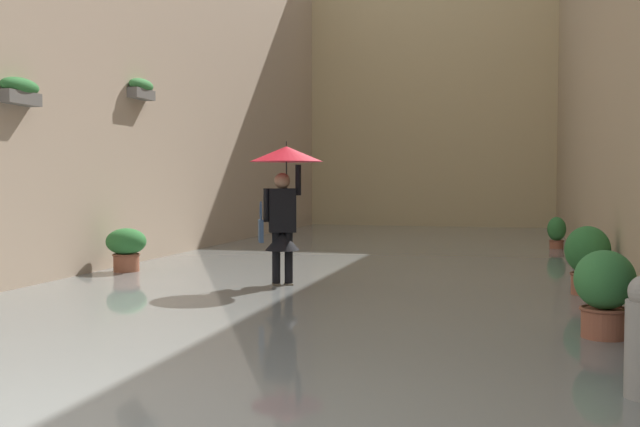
# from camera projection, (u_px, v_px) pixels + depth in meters

# --- Properties ---
(ground_plane) EXTENTS (60.00, 60.00, 0.00)m
(ground_plane) POSITION_uv_depth(u_px,v_px,m) (369.00, 263.00, 14.01)
(ground_plane) COLOR slate
(flood_water) EXTENTS (8.78, 26.84, 0.08)m
(flood_water) POSITION_uv_depth(u_px,v_px,m) (369.00, 261.00, 14.01)
(flood_water) COLOR slate
(flood_water) RESTS_ON ground_plane
(building_facade_right) EXTENTS (2.04, 24.84, 9.27)m
(building_facade_right) POSITION_uv_depth(u_px,v_px,m) (135.00, 32.00, 15.04)
(building_facade_right) COLOR tan
(building_facade_right) RESTS_ON ground_plane
(building_facade_far) EXTENTS (11.58, 1.80, 9.94)m
(building_facade_far) POSITION_uv_depth(u_px,v_px,m) (433.00, 80.00, 24.72)
(building_facade_far) COLOR tan
(building_facade_far) RESTS_ON ground_plane
(person_wading) EXTENTS (1.05, 1.05, 2.14)m
(person_wading) POSITION_uv_depth(u_px,v_px,m) (284.00, 185.00, 10.50)
(person_wading) COLOR #4C4233
(person_wading) RESTS_ON ground_plane
(potted_plant_far_right) EXTENTS (0.66, 0.66, 0.79)m
(potted_plant_far_right) POSITION_uv_depth(u_px,v_px,m) (126.00, 248.00, 12.09)
(potted_plant_far_right) COLOR #9E563D
(potted_plant_far_right) RESTS_ON ground_plane
(potted_plant_near_left) EXTENTS (0.58, 0.58, 0.98)m
(potted_plant_near_left) POSITION_uv_depth(u_px,v_px,m) (587.00, 258.00, 9.63)
(potted_plant_near_left) COLOR #9E563D
(potted_plant_near_left) RESTS_ON ground_plane
(potted_plant_far_left) EXTENTS (0.57, 0.57, 0.92)m
(potted_plant_far_left) POSITION_uv_depth(u_px,v_px,m) (605.00, 292.00, 6.98)
(potted_plant_far_left) COLOR #9E563D
(potted_plant_far_left) RESTS_ON ground_plane
(potted_plant_mid_left) EXTENTS (0.40, 0.40, 0.78)m
(potted_plant_mid_left) POSITION_uv_depth(u_px,v_px,m) (557.00, 233.00, 16.15)
(potted_plant_mid_left) COLOR #9E563D
(potted_plant_mid_left) RESTS_ON ground_plane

